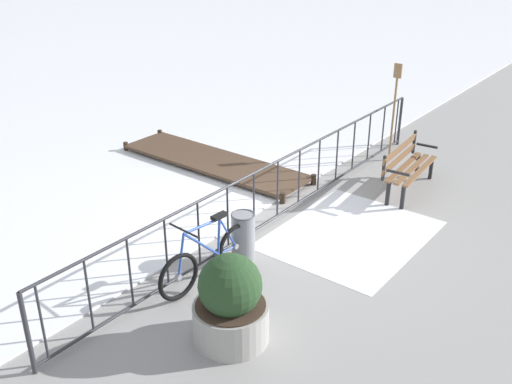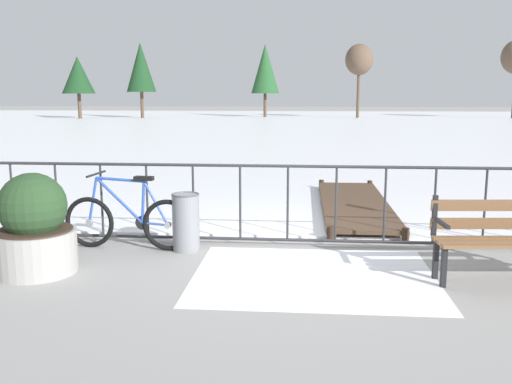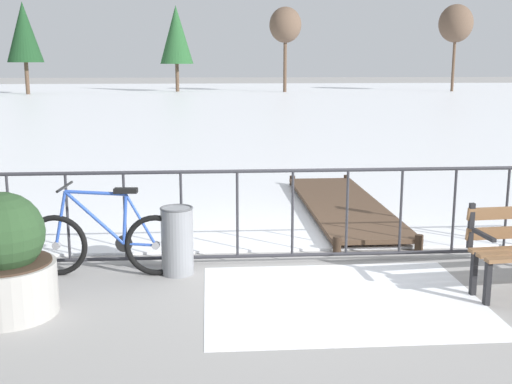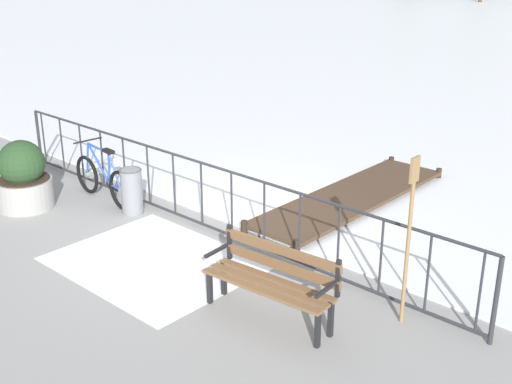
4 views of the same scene
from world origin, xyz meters
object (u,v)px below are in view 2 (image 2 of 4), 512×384
Objects in this scene: planter_with_shrub at (34,228)px; park_bench at (510,233)px; trash_bin at (186,222)px; bicycle_near_railing at (128,221)px.

park_bench is at bearing 2.06° from planter_with_shrub.
park_bench reaches higher than trash_bin.
planter_with_shrub is (-5.13, -0.18, -0.01)m from park_bench.
bicycle_near_railing is at bearing 179.97° from trash_bin.
bicycle_near_railing is at bearing 53.92° from planter_with_shrub.
bicycle_near_railing is 0.74m from trash_bin.
planter_with_shrub is 1.79m from trash_bin.
planter_with_shrub is 1.53× the size of trash_bin.
planter_with_shrub reaches higher than bicycle_near_railing.
trash_bin is at bearing -0.03° from bicycle_near_railing.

